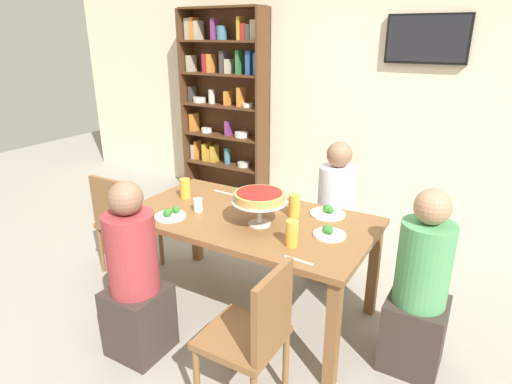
# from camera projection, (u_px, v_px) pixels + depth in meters

# --- Properties ---
(ground_plane) EXTENTS (12.00, 12.00, 0.00)m
(ground_plane) POSITION_uv_depth(u_px,v_px,m) (249.00, 307.00, 3.22)
(ground_plane) COLOR gray
(rear_partition) EXTENTS (8.00, 0.12, 2.80)m
(rear_partition) POSITION_uv_depth(u_px,v_px,m) (357.00, 87.00, 4.52)
(rear_partition) COLOR beige
(rear_partition) RESTS_ON ground_plane
(dining_table) EXTENTS (1.70, 0.93, 0.74)m
(dining_table) POSITION_uv_depth(u_px,v_px,m) (249.00, 228.00, 2.99)
(dining_table) COLOR brown
(dining_table) RESTS_ON ground_plane
(bookshelf) EXTENTS (1.10, 0.30, 2.21)m
(bookshelf) POSITION_uv_depth(u_px,v_px,m) (224.00, 99.00, 5.18)
(bookshelf) COLOR #4C2D19
(bookshelf) RESTS_ON ground_plane
(television) EXTENTS (0.74, 0.05, 0.44)m
(television) POSITION_uv_depth(u_px,v_px,m) (427.00, 39.00, 3.96)
(television) COLOR black
(diner_near_left) EXTENTS (0.34, 0.34, 1.15)m
(diner_near_left) POSITION_uv_depth(u_px,v_px,m) (135.00, 283.00, 2.63)
(diner_near_left) COLOR #382D28
(diner_near_left) RESTS_ON ground_plane
(diner_head_east) EXTENTS (0.34, 0.34, 1.15)m
(diner_head_east) POSITION_uv_depth(u_px,v_px,m) (419.00, 295.00, 2.51)
(diner_head_east) COLOR #382D28
(diner_head_east) RESTS_ON ground_plane
(diner_far_right) EXTENTS (0.34, 0.34, 1.15)m
(diner_far_right) POSITION_uv_depth(u_px,v_px,m) (335.00, 221.00, 3.51)
(diner_far_right) COLOR #382D28
(diner_far_right) RESTS_ON ground_plane
(chair_head_west) EXTENTS (0.40, 0.40, 0.87)m
(chair_head_west) POSITION_uv_depth(u_px,v_px,m) (122.00, 219.00, 3.55)
(chair_head_west) COLOR brown
(chair_head_west) RESTS_ON ground_plane
(chair_near_right) EXTENTS (0.40, 0.40, 0.87)m
(chair_near_right) POSITION_uv_depth(u_px,v_px,m) (253.00, 333.00, 2.20)
(chair_near_right) COLOR brown
(chair_near_right) RESTS_ON ground_plane
(deep_dish_pizza_stand) EXTENTS (0.36, 0.36, 0.23)m
(deep_dish_pizza_stand) POSITION_uv_depth(u_px,v_px,m) (259.00, 198.00, 2.78)
(deep_dish_pizza_stand) COLOR silver
(deep_dish_pizza_stand) RESTS_ON dining_table
(salad_plate_near_diner) EXTENTS (0.24, 0.24, 0.07)m
(salad_plate_near_diner) POSITION_uv_depth(u_px,v_px,m) (328.00, 213.00, 2.99)
(salad_plate_near_diner) COLOR white
(salad_plate_near_diner) RESTS_ON dining_table
(salad_plate_far_diner) EXTENTS (0.21, 0.21, 0.07)m
(salad_plate_far_diner) POSITION_uv_depth(u_px,v_px,m) (170.00, 214.00, 2.95)
(salad_plate_far_diner) COLOR white
(salad_plate_far_diner) RESTS_ON dining_table
(salad_plate_spare) EXTENTS (0.20, 0.20, 0.07)m
(salad_plate_spare) POSITION_uv_depth(u_px,v_px,m) (329.00, 233.00, 2.68)
(salad_plate_spare) COLOR white
(salad_plate_spare) RESTS_ON dining_table
(beer_glass_amber_tall) EXTENTS (0.08, 0.08, 0.16)m
(beer_glass_amber_tall) POSITION_uv_depth(u_px,v_px,m) (292.00, 233.00, 2.53)
(beer_glass_amber_tall) COLOR gold
(beer_glass_amber_tall) RESTS_ON dining_table
(beer_glass_amber_short) EXTENTS (0.08, 0.08, 0.16)m
(beer_glass_amber_short) POSITION_uv_depth(u_px,v_px,m) (294.00, 206.00, 2.94)
(beer_glass_amber_short) COLOR gold
(beer_glass_amber_short) RESTS_ON dining_table
(beer_glass_amber_spare) EXTENTS (0.08, 0.08, 0.15)m
(beer_glass_amber_spare) POSITION_uv_depth(u_px,v_px,m) (185.00, 188.00, 3.28)
(beer_glass_amber_spare) COLOR gold
(beer_glass_amber_spare) RESTS_ON dining_table
(water_glass_clear_near) EXTENTS (0.06, 0.06, 0.09)m
(water_glass_clear_near) POSITION_uv_depth(u_px,v_px,m) (198.00, 205.00, 3.04)
(water_glass_clear_near) COLOR white
(water_glass_clear_near) RESTS_ON dining_table
(cutlery_fork_near) EXTENTS (0.18, 0.05, 0.00)m
(cutlery_fork_near) POSITION_uv_depth(u_px,v_px,m) (245.00, 198.00, 3.29)
(cutlery_fork_near) COLOR silver
(cutlery_fork_near) RESTS_ON dining_table
(cutlery_knife_near) EXTENTS (0.18, 0.02, 0.00)m
(cutlery_knife_near) POSITION_uv_depth(u_px,v_px,m) (282.00, 201.00, 3.24)
(cutlery_knife_near) COLOR silver
(cutlery_knife_near) RESTS_ON dining_table
(cutlery_fork_far) EXTENTS (0.18, 0.03, 0.00)m
(cutlery_fork_far) POSITION_uv_depth(u_px,v_px,m) (224.00, 193.00, 3.41)
(cutlery_fork_far) COLOR silver
(cutlery_fork_far) RESTS_ON dining_table
(cutlery_knife_far) EXTENTS (0.18, 0.02, 0.00)m
(cutlery_knife_far) POSITION_uv_depth(u_px,v_px,m) (133.00, 215.00, 2.99)
(cutlery_knife_far) COLOR silver
(cutlery_knife_far) RESTS_ON dining_table
(cutlery_spare_fork) EXTENTS (0.18, 0.03, 0.00)m
(cutlery_spare_fork) POSITION_uv_depth(u_px,v_px,m) (298.00, 260.00, 2.39)
(cutlery_spare_fork) COLOR silver
(cutlery_spare_fork) RESTS_ON dining_table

